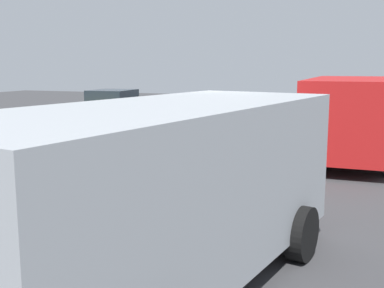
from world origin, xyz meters
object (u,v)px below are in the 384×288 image
(parked_sedan_row_back_far, at_px, (115,109))
(parked_sedan_behind_right, at_px, (202,116))
(parked_van_far_left, at_px, (349,114))
(art_car_decorated, at_px, (206,154))
(parked_van_far_right, at_px, (164,188))

(parked_sedan_row_back_far, bearing_deg, parked_sedan_behind_right, -104.41)
(parked_van_far_left, xyz_separation_m, parked_sedan_row_back_far, (3.86, 9.39, -0.47))
(art_car_decorated, xyz_separation_m, parked_sedan_behind_right, (7.15, 2.70, -0.01))
(parked_van_far_left, xyz_separation_m, parked_sedan_behind_right, (3.07, 5.27, -0.53))
(art_car_decorated, relative_size, parked_van_far_left, 0.85)
(parked_sedan_behind_right, relative_size, parked_sedan_row_back_far, 1.11)
(parked_van_far_right, distance_m, parked_sedan_row_back_far, 14.80)
(parked_van_far_left, height_order, parked_sedan_row_back_far, parked_van_far_left)
(parked_sedan_row_back_far, bearing_deg, parked_van_far_right, -151.11)
(art_car_decorated, relative_size, parked_sedan_behind_right, 1.02)
(parked_van_far_right, bearing_deg, parked_sedan_row_back_far, -136.81)
(art_car_decorated, height_order, parked_van_far_right, parked_van_far_right)
(parked_van_far_right, bearing_deg, art_car_decorated, -155.50)
(parked_van_far_left, bearing_deg, parked_van_far_right, -10.04)
(parked_van_far_left, bearing_deg, parked_sedan_row_back_far, -112.75)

